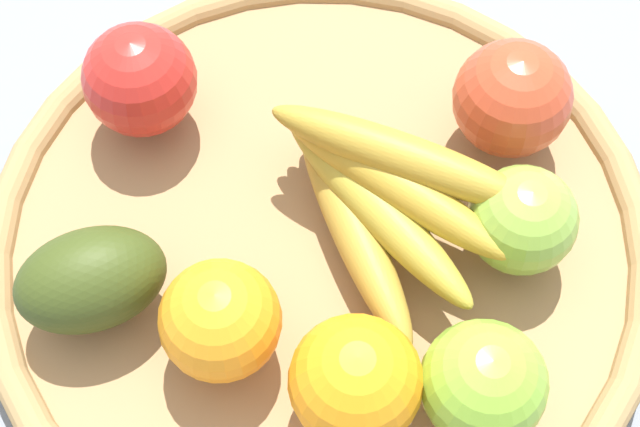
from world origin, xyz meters
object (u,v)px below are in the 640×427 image
avocado (91,280)px  orange_0 (355,381)px  apple_3 (140,80)px  apple_2 (512,98)px  apple_1 (522,220)px  orange_1 (220,320)px  banana_bunch (380,194)px  apple_0 (483,383)px

avocado → orange_0: bearing=-128.5°
apple_3 → apple_2: bearing=-109.5°
apple_3 → avocado: apple_3 is taller
apple_1 → orange_1: (-0.01, 0.19, 0.00)m
banana_bunch → apple_2: apple_2 is taller
banana_bunch → apple_0: size_ratio=2.48×
orange_1 → avocado: orange_1 is taller
banana_bunch → orange_1: size_ratio=2.49×
banana_bunch → apple_3: apple_3 is taller
apple_2 → orange_0: bearing=135.3°
apple_1 → banana_bunch: 0.09m
orange_0 → apple_0: bearing=-106.2°
orange_0 → apple_3: (0.24, 0.08, 0.00)m
apple_1 → banana_bunch: bearing=62.1°
apple_1 → avocado: bearing=82.6°
apple_1 → apple_0: apple_0 is taller
orange_0 → apple_2: size_ratio=0.97×
apple_3 → orange_0: bearing=-162.0°
apple_0 → apple_2: bearing=-26.0°
avocado → apple_0: 0.24m
orange_1 → apple_3: apple_3 is taller
apple_2 → apple_1: bearing=163.1°
orange_1 → apple_0: size_ratio=1.00×
orange_1 → apple_3: bearing=4.1°
banana_bunch → apple_0: apple_0 is taller
apple_1 → apple_2: (0.09, -0.03, 0.00)m
apple_1 → orange_0: 0.15m
apple_0 → apple_2: apple_2 is taller
avocado → apple_0: bearing=-121.9°
apple_2 → avocado: bearing=100.0°
apple_1 → banana_bunch: size_ratio=0.38×
apple_3 → apple_0: size_ratio=1.06×
banana_bunch → orange_1: bearing=116.0°
banana_bunch → orange_0: size_ratio=2.36×
apple_3 → avocado: 0.15m
apple_2 → apple_0: bearing=154.0°
apple_3 → banana_bunch: bearing=-134.3°
banana_bunch → apple_3: (0.13, 0.13, 0.00)m
banana_bunch → orange_0: bearing=155.9°
orange_1 → avocado: bearing=54.6°
banana_bunch → avocado: banana_bunch is taller
avocado → apple_2: (0.05, -0.29, 0.01)m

